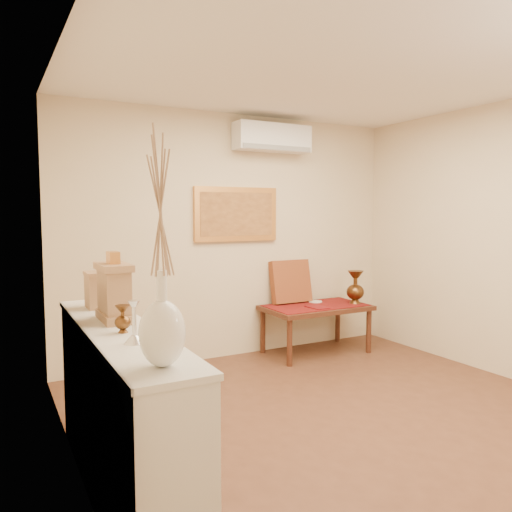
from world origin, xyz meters
TOP-DOWN VIEW (x-y plane):
  - floor at (0.00, 0.00)m, footprint 4.50×4.50m
  - ceiling at (0.00, 0.00)m, footprint 4.50×4.50m
  - wall_back at (0.00, 2.25)m, footprint 4.00×0.02m
  - wall_left at (-2.00, 0.00)m, footprint 0.02×4.50m
  - white_vase at (-1.83, -0.81)m, footprint 0.19×0.19m
  - candlestick at (-1.83, -0.38)m, footprint 0.10×0.10m
  - brass_urn_small at (-1.83, -0.14)m, footprint 0.09×0.09m
  - table_cloth at (0.85, 1.88)m, footprint 1.14×0.59m
  - brass_urn_tall at (1.32, 1.76)m, footprint 0.21×0.21m
  - plate at (0.95, 2.04)m, footprint 0.16×0.16m
  - menu at (0.77, 1.75)m, footprint 0.20×0.26m
  - cushion at (0.67, 2.15)m, footprint 0.50×0.20m
  - display_ledge at (-1.82, 0.00)m, footprint 0.37×2.02m
  - mantel_clock at (-1.80, 0.19)m, footprint 0.17×0.36m
  - wooden_chest at (-1.80, 0.65)m, footprint 0.16×0.21m
  - low_table at (0.85, 1.88)m, footprint 1.20×0.70m
  - painting at (0.00, 2.22)m, footprint 1.00×0.06m
  - ac_unit at (0.40, 2.12)m, footprint 0.90×0.25m

SIDE VIEW (x-z plane):
  - floor at x=0.00m, z-range 0.00..0.00m
  - low_table at x=0.85m, z-range 0.21..0.76m
  - display_ledge at x=-1.82m, z-range 0.00..0.98m
  - table_cloth at x=0.85m, z-range 0.55..0.56m
  - plate at x=0.95m, z-range 0.56..0.57m
  - menu at x=0.77m, z-range 0.56..0.57m
  - brass_urn_tall at x=1.32m, z-range 0.56..1.02m
  - cushion at x=0.67m, z-range 0.55..1.06m
  - brass_urn_small at x=-1.83m, z-range 0.98..1.17m
  - candlestick at x=-1.83m, z-range 0.98..1.19m
  - wooden_chest at x=-1.80m, z-range 0.98..1.22m
  - mantel_clock at x=-1.80m, z-range 0.95..1.36m
  - wall_back at x=0.00m, z-range 0.00..2.70m
  - wall_left at x=-2.00m, z-range 0.00..2.70m
  - white_vase at x=-1.83m, z-range 0.98..2.00m
  - painting at x=0.00m, z-range 1.30..1.90m
  - ac_unit at x=0.40m, z-range 2.30..2.60m
  - ceiling at x=0.00m, z-range 2.70..2.70m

